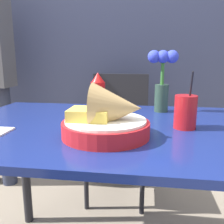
% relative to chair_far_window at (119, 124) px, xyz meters
% --- Properties ---
extents(wall_window, '(7.00, 0.06, 2.60)m').
position_rel_chair_far_window_xyz_m(wall_window, '(0.08, 0.33, 0.79)').
color(wall_window, '#2D334C').
rests_on(wall_window, ground_plane).
extents(dining_table, '(1.27, 0.81, 0.72)m').
position_rel_chair_far_window_xyz_m(dining_table, '(0.08, -0.79, 0.12)').
color(dining_table, navy).
rests_on(dining_table, ground_plane).
extents(chair_far_window, '(0.40, 0.40, 0.86)m').
position_rel_chair_far_window_xyz_m(chair_far_window, '(0.00, 0.00, 0.00)').
color(chair_far_window, black).
rests_on(chair_far_window, ground_plane).
extents(food_basket, '(0.29, 0.29, 0.18)m').
position_rel_chair_far_window_xyz_m(food_basket, '(0.08, -0.94, 0.27)').
color(food_basket, red).
rests_on(food_basket, dining_table).
extents(ketchup_bottle, '(0.06, 0.06, 0.19)m').
position_rel_chair_far_window_xyz_m(ketchup_bottle, '(-0.01, -0.67, 0.30)').
color(ketchup_bottle, red).
rests_on(ketchup_bottle, dining_table).
extents(drink_cup, '(0.08, 0.08, 0.21)m').
position_rel_chair_far_window_xyz_m(drink_cup, '(0.33, -0.80, 0.27)').
color(drink_cup, red).
rests_on(drink_cup, dining_table).
extents(flower_vase, '(0.14, 0.06, 0.29)m').
position_rel_chair_far_window_xyz_m(flower_vase, '(0.26, -0.52, 0.38)').
color(flower_vase, '#2D4738').
rests_on(flower_vase, dining_table).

